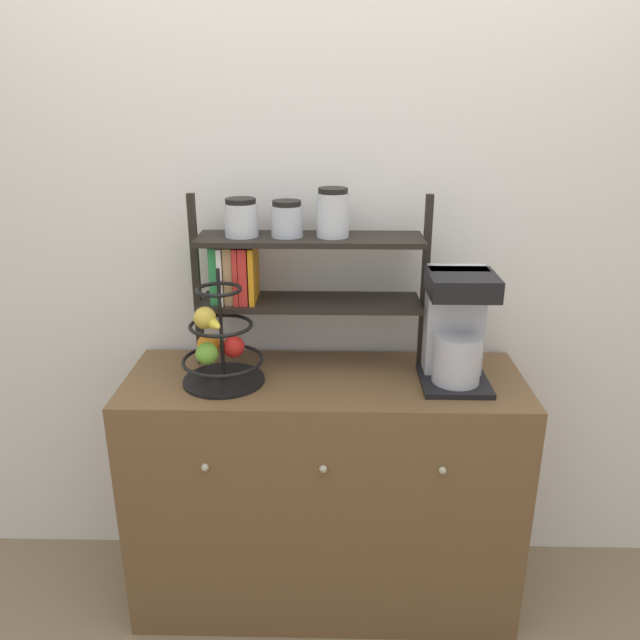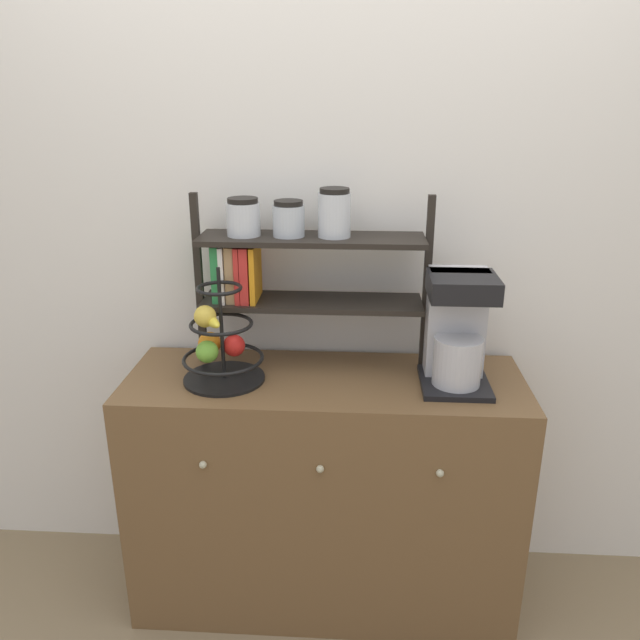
{
  "view_description": "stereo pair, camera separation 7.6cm",
  "coord_description": "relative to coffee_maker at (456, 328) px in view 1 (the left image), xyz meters",
  "views": [
    {
      "loc": [
        0.03,
        -1.64,
        1.75
      ],
      "look_at": [
        -0.02,
        0.23,
        1.08
      ],
      "focal_mm": 35.0,
      "sensor_mm": 36.0,
      "label": 1
    },
    {
      "loc": [
        0.1,
        -1.63,
        1.75
      ],
      "look_at": [
        -0.02,
        0.23,
        1.08
      ],
      "focal_mm": 35.0,
      "sensor_mm": 36.0,
      "label": 2
    }
  ],
  "objects": [
    {
      "name": "coffee_maker",
      "position": [
        0.0,
        0.0,
        0.0
      ],
      "size": [
        0.22,
        0.24,
        0.37
      ],
      "color": "black",
      "rests_on": "sideboard"
    },
    {
      "name": "fruit_stand",
      "position": [
        -0.76,
        -0.03,
        -0.06
      ],
      "size": [
        0.27,
        0.27,
        0.38
      ],
      "color": "black",
      "rests_on": "sideboard"
    },
    {
      "name": "sideboard",
      "position": [
        -0.42,
        0.0,
        -0.62
      ],
      "size": [
        1.32,
        0.48,
        0.87
      ],
      "color": "brown",
      "rests_on": "ground_plane"
    },
    {
      "name": "ground_plane",
      "position": [
        -0.42,
        -0.23,
        -1.06
      ],
      "size": [
        12.0,
        12.0,
        0.0
      ],
      "primitive_type": "plane",
      "color": "#847051"
    },
    {
      "name": "wall_back",
      "position": [
        -0.42,
        0.28,
        0.24
      ],
      "size": [
        7.0,
        0.05,
        2.6
      ],
      "primitive_type": "cube",
      "color": "silver",
      "rests_on": "ground_plane"
    },
    {
      "name": "shelf_hutch",
      "position": [
        -0.56,
        0.13,
        0.2
      ],
      "size": [
        0.78,
        0.2,
        0.6
      ],
      "color": "black",
      "rests_on": "sideboard"
    }
  ]
}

